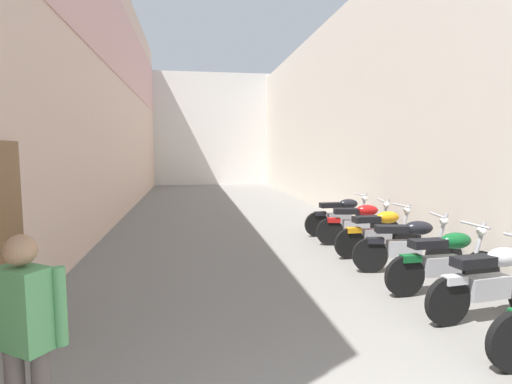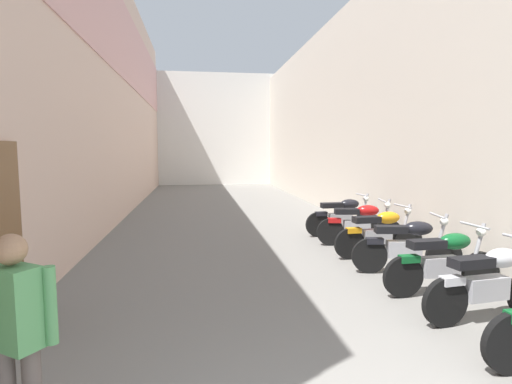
# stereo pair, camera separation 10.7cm
# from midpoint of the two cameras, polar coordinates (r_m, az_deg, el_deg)

# --- Properties ---
(ground_plane) EXTENTS (39.10, 39.10, 0.00)m
(ground_plane) POSITION_cam_midpoint_polar(r_m,az_deg,el_deg) (11.21, -2.96, -4.85)
(ground_plane) COLOR slate
(building_left) EXTENTS (0.45, 23.10, 7.66)m
(building_left) POSITION_cam_midpoint_polar(r_m,az_deg,el_deg) (13.24, -19.84, 13.30)
(building_left) COLOR beige
(building_left) RESTS_ON ground
(building_right) EXTENTS (0.45, 23.10, 6.39)m
(building_right) POSITION_cam_midpoint_polar(r_m,az_deg,el_deg) (13.82, 11.02, 10.39)
(building_right) COLOR beige
(building_right) RESTS_ON ground
(building_far_end) EXTENTS (9.67, 2.00, 6.63)m
(building_far_end) POSITION_cam_midpoint_polar(r_m,az_deg,el_deg) (25.56, -6.57, 8.65)
(building_far_end) COLOR silver
(building_far_end) RESTS_ON ground
(motorcycle_third) EXTENTS (1.85, 0.58, 1.04)m
(motorcycle_third) POSITION_cam_midpoint_polar(r_m,az_deg,el_deg) (5.85, 29.65, -10.72)
(motorcycle_third) COLOR black
(motorcycle_third) RESTS_ON ground
(motorcycle_fourth) EXTENTS (1.85, 0.58, 1.04)m
(motorcycle_fourth) POSITION_cam_midpoint_polar(r_m,az_deg,el_deg) (6.57, 24.51, -8.68)
(motorcycle_fourth) COLOR black
(motorcycle_fourth) RESTS_ON ground
(motorcycle_fifth) EXTENTS (1.84, 0.58, 1.04)m
(motorcycle_fifth) POSITION_cam_midpoint_polar(r_m,az_deg,el_deg) (7.41, 20.12, -6.87)
(motorcycle_fifth) COLOR black
(motorcycle_fifth) RESTS_ON ground
(motorcycle_sixth) EXTENTS (1.85, 0.58, 1.04)m
(motorcycle_sixth) POSITION_cam_midpoint_polar(r_m,az_deg,el_deg) (8.32, 16.58, -5.37)
(motorcycle_sixth) COLOR black
(motorcycle_sixth) RESTS_ON ground
(motorcycle_seventh) EXTENTS (1.84, 0.58, 1.04)m
(motorcycle_seventh) POSITION_cam_midpoint_polar(r_m,az_deg,el_deg) (9.21, 13.91, -4.22)
(motorcycle_seventh) COLOR black
(motorcycle_seventh) RESTS_ON ground
(motorcycle_eighth) EXTENTS (1.85, 0.58, 1.04)m
(motorcycle_eighth) POSITION_cam_midpoint_polar(r_m,az_deg,el_deg) (10.15, 11.62, -3.23)
(motorcycle_eighth) COLOR black
(motorcycle_eighth) RESTS_ON ground
(pedestrian_by_doorway) EXTENTS (0.52, 0.36, 1.57)m
(pedestrian_by_doorway) POSITION_cam_midpoint_polar(r_m,az_deg,el_deg) (3.17, -30.50, -16.83)
(pedestrian_by_doorway) COLOR #564C47
(pedestrian_by_doorway) RESTS_ON ground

